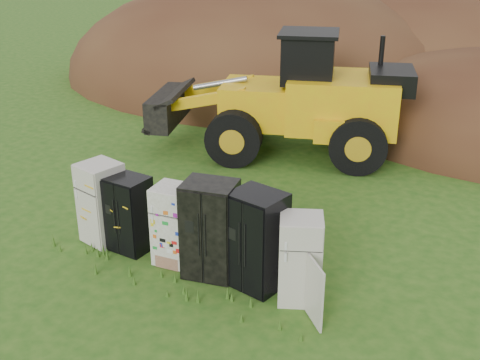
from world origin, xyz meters
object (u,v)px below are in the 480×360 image
object	(u,v)px
fridge_leftmost	(102,203)
wheel_loader	(275,94)
fridge_open_door	(300,259)
fridge_sticker	(174,225)
fridge_black_right	(257,240)
fridge_black_side	(129,214)
fridge_dark_mid	(210,229)

from	to	relation	value
fridge_leftmost	wheel_loader	world-z (taller)	wheel_loader
fridge_leftmost	fridge_open_door	size ratio (longest dim) A/B	1.07
fridge_sticker	fridge_black_right	distance (m)	1.89
fridge_open_door	fridge_black_side	bearing A→B (deg)	155.75
fridge_dark_mid	fridge_open_door	bearing A→B (deg)	-10.70
fridge_black_side	fridge_black_right	distance (m)	3.03
fridge_dark_mid	fridge_open_door	world-z (taller)	fridge_dark_mid
fridge_sticker	fridge_dark_mid	distance (m)	0.90
fridge_black_right	fridge_open_door	bearing A→B (deg)	8.14
fridge_black_side	fridge_sticker	xyz separation A→B (m)	(1.14, 0.02, 0.01)
fridge_open_door	wheel_loader	xyz separation A→B (m)	(-3.76, 6.85, 0.99)
fridge_black_right	wheel_loader	bearing A→B (deg)	124.42
fridge_dark_mid	fridge_black_right	xyz separation A→B (m)	(1.00, 0.06, -0.01)
fridge_leftmost	wheel_loader	size ratio (longest dim) A/B	0.24
fridge_black_side	fridge_black_right	bearing A→B (deg)	4.12
fridge_dark_mid	fridge_open_door	size ratio (longest dim) A/B	1.16
fridge_black_right	fridge_leftmost	bearing A→B (deg)	-168.39
fridge_black_side	fridge_black_right	world-z (taller)	fridge_black_right
fridge_black_right	fridge_open_door	world-z (taller)	fridge_black_right
fridge_leftmost	wheel_loader	xyz separation A→B (m)	(0.92, 6.79, 0.94)
fridge_sticker	fridge_dark_mid	bearing A→B (deg)	-8.54
fridge_sticker	fridge_dark_mid	xyz separation A→B (m)	(0.89, -0.05, 0.14)
fridge_dark_mid	fridge_black_right	world-z (taller)	fridge_dark_mid
fridge_sticker	wheel_loader	xyz separation A→B (m)	(-0.96, 6.80, 1.00)
fridge_sticker	fridge_open_door	size ratio (longest dim) A/B	0.99
fridge_black_side	fridge_black_right	xyz separation A→B (m)	(3.03, 0.02, 0.14)
fridge_leftmost	fridge_dark_mid	size ratio (longest dim) A/B	0.92
fridge_black_side	fridge_open_door	distance (m)	3.94
fridge_leftmost	fridge_open_door	xyz separation A→B (m)	(4.67, -0.06, -0.06)
fridge_leftmost	fridge_sticker	bearing A→B (deg)	12.50
fridge_sticker	fridge_open_door	world-z (taller)	fridge_open_door
fridge_leftmost	fridge_black_right	distance (m)	3.77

